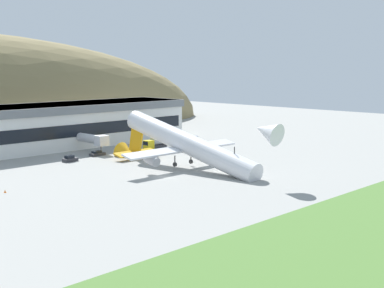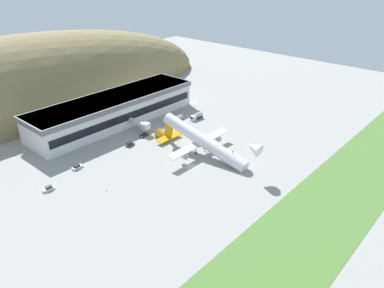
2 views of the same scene
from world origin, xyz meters
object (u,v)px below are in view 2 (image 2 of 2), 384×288
object	(u,v)px
terminal_building	(114,108)
service_car_0	(130,144)
service_car_1	(49,189)
fuel_truck	(197,116)
traffic_cone_0	(106,190)
jetway_0	(140,124)
service_car_2	(144,135)
service_car_3	(77,167)
box_truck	(177,120)
cargo_airplane	(202,141)

from	to	relation	value
terminal_building	service_car_0	world-z (taller)	terminal_building
service_car_0	service_car_1	distance (m)	42.06
service_car_1	fuel_truck	bearing A→B (deg)	2.17
fuel_truck	traffic_cone_0	bearing A→B (deg)	-165.02
jetway_0	service_car_1	bearing A→B (deg)	-166.55
service_car_2	service_car_3	world-z (taller)	service_car_3
terminal_building	jetway_0	size ratio (longest dim) A/B	6.97
fuel_truck	traffic_cone_0	size ratio (longest dim) A/B	12.88
service_car_1	service_car_3	distance (m)	16.38
service_car_1	fuel_truck	xyz separation A→B (m)	(83.95, 3.18, 0.82)
terminal_building	service_car_1	bearing A→B (deg)	-150.12
service_car_1	terminal_building	bearing A→B (deg)	29.88
service_car_3	box_truck	world-z (taller)	box_truck
cargo_airplane	service_car_0	world-z (taller)	cargo_airplane
terminal_building	service_car_1	size ratio (longest dim) A/B	20.33
cargo_airplane	service_car_3	size ratio (longest dim) A/B	12.32
jetway_0	service_car_1	xyz separation A→B (m)	(-54.68, -13.07, -3.35)
box_truck	cargo_airplane	bearing A→B (deg)	-118.62
cargo_airplane	service_car_2	bearing A→B (deg)	98.97
fuel_truck	traffic_cone_0	xyz separation A→B (m)	(-70.67, -18.92, -1.18)
service_car_1	service_car_2	world-z (taller)	service_car_1
jetway_0	box_truck	xyz separation A→B (m)	(18.98, -5.60, -2.44)
cargo_airplane	service_car_0	size ratio (longest dim) A/B	13.37
service_car_1	traffic_cone_0	xyz separation A→B (m)	(13.28, -15.74, -0.36)
jetway_0	service_car_2	xyz separation A→B (m)	(-2.46, -5.16, -3.40)
service_car_3	fuel_truck	bearing A→B (deg)	-2.08
service_car_0	service_car_2	distance (m)	10.81
terminal_building	traffic_cone_0	size ratio (longest dim) A/B	151.28
fuel_truck	box_truck	xyz separation A→B (m)	(-10.29, 4.30, 0.09)
service_car_2	fuel_truck	bearing A→B (deg)	-8.49
service_car_0	service_car_3	xyz separation A→B (m)	(-26.35, 0.31, -0.06)
service_car_2	traffic_cone_0	distance (m)	45.56
terminal_building	box_truck	bearing A→B (deg)	-50.44
service_car_2	traffic_cone_0	xyz separation A→B (m)	(-38.94, -23.65, -0.31)
terminal_building	service_car_3	distance (m)	46.89
fuel_truck	traffic_cone_0	distance (m)	73.17
jetway_0	service_car_3	distance (m)	40.15
service_car_1	box_truck	distance (m)	74.05
box_truck	fuel_truck	bearing A→B (deg)	-22.68
jetway_0	traffic_cone_0	distance (m)	50.58
terminal_building	jetway_0	bearing A→B (deg)	-88.30
service_car_0	service_car_1	world-z (taller)	service_car_0
cargo_airplane	box_truck	xyz separation A→B (m)	(16.58, 30.39, -4.27)
service_car_0	fuel_truck	bearing A→B (deg)	-2.95
fuel_truck	box_truck	size ratio (longest dim) A/B	0.93
service_car_2	service_car_3	xyz separation A→B (m)	(-36.85, -2.24, 0.03)
service_car_2	service_car_3	distance (m)	36.92
cargo_airplane	traffic_cone_0	distance (m)	44.74
terminal_building	box_truck	world-z (taller)	terminal_building
cargo_airplane	service_car_3	xyz separation A→B (m)	(-41.72, 28.58, -5.20)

